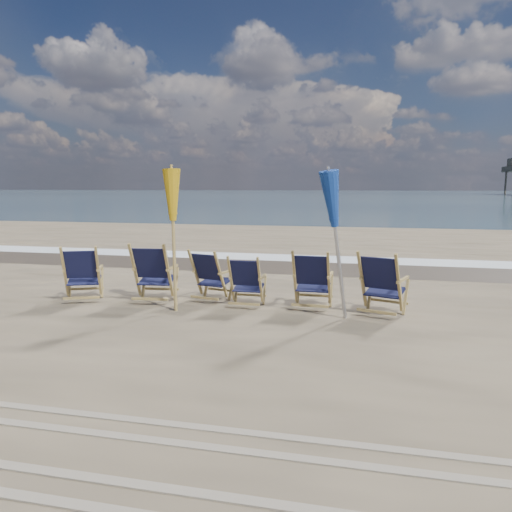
# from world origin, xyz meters

# --- Properties ---
(ocean) EXTENTS (400.00, 400.00, 0.00)m
(ocean) POSITION_xyz_m (0.00, 128.00, 0.00)
(ocean) COLOR #3E5867
(ocean) RESTS_ON ground
(surf_foam) EXTENTS (200.00, 1.40, 0.01)m
(surf_foam) POSITION_xyz_m (0.00, 8.30, 0.00)
(surf_foam) COLOR silver
(surf_foam) RESTS_ON ground
(wet_sand_strip) EXTENTS (200.00, 2.60, 0.00)m
(wet_sand_strip) POSITION_xyz_m (0.00, 6.80, 0.00)
(wet_sand_strip) COLOR #42362A
(wet_sand_strip) RESTS_ON ground
(tire_tracks) EXTENTS (80.00, 1.30, 0.01)m
(tire_tracks) POSITION_xyz_m (0.00, -2.80, 0.01)
(tire_tracks) COLOR gray
(tire_tracks) RESTS_ON ground
(beach_chair_0) EXTENTS (0.91, 0.96, 1.05)m
(beach_chair_0) POSITION_xyz_m (-2.88, 1.95, 0.52)
(beach_chair_0) COLOR #121435
(beach_chair_0) RESTS_ON ground
(beach_chair_1) EXTENTS (0.78, 0.86, 1.11)m
(beach_chair_1) POSITION_xyz_m (-1.56, 2.05, 0.56)
(beach_chair_1) COLOR #121435
(beach_chair_1) RESTS_ON ground
(beach_chair_2) EXTENTS (0.78, 0.84, 0.98)m
(beach_chair_2) POSITION_xyz_m (-0.67, 2.30, 0.49)
(beach_chair_2) COLOR #121435
(beach_chair_2) RESTS_ON ground
(beach_chair_3) EXTENTS (0.59, 0.67, 0.92)m
(beach_chair_3) POSITION_xyz_m (0.09, 2.10, 0.46)
(beach_chair_3) COLOR #121435
(beach_chair_3) RESTS_ON ground
(beach_chair_4) EXTENTS (0.69, 0.77, 1.04)m
(beach_chair_4) POSITION_xyz_m (1.25, 2.19, 0.52)
(beach_chair_4) COLOR #121435
(beach_chair_4) RESTS_ON ground
(beach_chair_5) EXTENTS (0.91, 0.96, 1.08)m
(beach_chair_5) POSITION_xyz_m (2.37, 1.91, 0.54)
(beach_chair_5) COLOR #121435
(beach_chair_5) RESTS_ON ground
(umbrella_yellow) EXTENTS (0.30, 0.30, 2.36)m
(umbrella_yellow) POSITION_xyz_m (-1.29, 1.67, 1.82)
(umbrella_yellow) COLOR #A88B4B
(umbrella_yellow) RESTS_ON ground
(umbrella_blue) EXTENTS (0.30, 0.30, 2.34)m
(umbrella_blue) POSITION_xyz_m (1.43, 1.64, 1.80)
(umbrella_blue) COLOR #A5A5AD
(umbrella_blue) RESTS_ON ground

